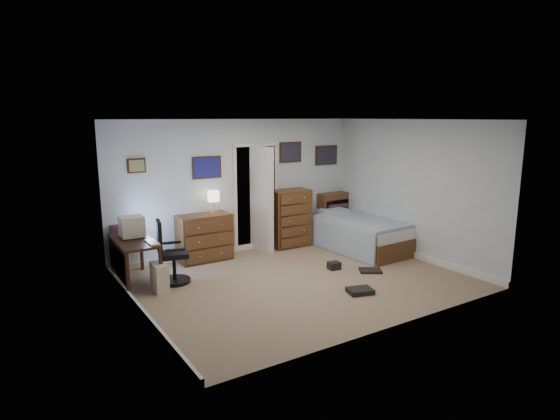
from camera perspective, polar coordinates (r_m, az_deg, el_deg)
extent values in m
cube|color=gray|center=(7.50, 2.26, -8.60)|extent=(5.00, 4.00, 0.02)
cube|color=#331B11|center=(7.54, -17.40, -3.58)|extent=(0.59, 1.21, 0.04)
cube|color=#331B11|center=(7.07, -18.06, -7.55)|extent=(0.05, 0.05, 0.65)
cube|color=#331B11|center=(7.17, -14.31, -7.05)|extent=(0.05, 0.05, 0.65)
cube|color=#331B11|center=(8.12, -19.82, -5.22)|extent=(0.05, 0.05, 0.65)
cube|color=#331B11|center=(8.21, -16.54, -4.82)|extent=(0.05, 0.05, 0.65)
cube|color=#331B11|center=(7.58, -19.16, -6.02)|extent=(0.06, 1.10, 0.46)
cube|color=beige|center=(7.65, -17.63, -1.91)|extent=(0.36, 0.34, 0.31)
cube|color=#8CB2F2|center=(7.69, -16.33, -1.77)|extent=(0.02, 0.26, 0.20)
cube|color=beige|center=(7.68, -17.56, -3.11)|extent=(0.24, 0.24, 0.02)
cube|color=beige|center=(7.26, -15.31, -3.81)|extent=(0.15, 0.37, 0.02)
cube|color=beige|center=(7.22, -14.48, -7.94)|extent=(0.20, 0.39, 0.41)
cube|color=black|center=(7.25, -13.74, -7.83)|extent=(0.01, 0.28, 0.32)
cylinder|color=black|center=(7.56, -12.68, -8.40)|extent=(0.58, 0.58, 0.06)
cylinder|color=black|center=(7.50, -12.75, -6.93)|extent=(0.07, 0.07, 0.37)
cube|color=black|center=(7.43, -12.82, -5.29)|extent=(0.49, 0.49, 0.07)
cube|color=black|center=(7.34, -14.51, -3.25)|extent=(0.14, 0.38, 0.51)
cube|color=black|center=(7.18, -12.65, -4.78)|extent=(0.28, 0.11, 0.04)
cube|color=black|center=(7.61, -13.07, -3.89)|extent=(0.28, 0.11, 0.04)
cube|color=maroon|center=(8.26, -19.39, -4.39)|extent=(0.17, 0.17, 0.80)
cube|color=#58341B|center=(8.49, -9.21, -3.33)|extent=(0.95, 0.48, 0.84)
cylinder|color=gold|center=(8.47, -8.06, -0.34)|extent=(0.13, 0.13, 0.02)
cylinder|color=gold|center=(8.44, -8.09, 0.50)|extent=(0.03, 0.03, 0.25)
cylinder|color=beige|center=(8.41, -8.12, 1.69)|extent=(0.21, 0.21, 0.19)
cube|color=black|center=(9.33, -3.93, 1.77)|extent=(0.90, 0.60, 2.00)
cube|color=white|center=(8.83, -5.48, 1.20)|extent=(0.06, 0.05, 2.00)
cube|color=white|center=(9.27, -0.51, 1.73)|extent=(0.06, 0.05, 2.00)
cube|color=white|center=(8.92, -3.00, 7.94)|extent=(0.96, 0.05, 0.06)
cube|color=white|center=(8.93, -2.85, 1.35)|extent=(0.31, 0.77, 2.00)
sphere|color=gold|center=(8.95, -0.64, 1.39)|extent=(0.06, 0.06, 0.06)
cube|color=#58341B|center=(9.27, 1.19, -1.00)|extent=(0.80, 0.50, 1.13)
cube|color=#58341B|center=(10.19, 7.26, -0.47)|extent=(1.07, 0.31, 0.96)
cube|color=black|center=(10.09, 7.59, 0.45)|extent=(0.98, 0.15, 0.32)
cube|color=maroon|center=(10.10, 7.58, 0.22)|extent=(0.85, 0.17, 0.23)
cube|color=#58341B|center=(9.27, 9.54, -3.63)|extent=(1.10, 2.08, 0.36)
cube|color=white|center=(9.20, 9.60, -2.00)|extent=(1.06, 2.04, 0.18)
cube|color=#527998|center=(9.10, 10.07, -1.44)|extent=(1.15, 1.78, 0.10)
cube|color=#527998|center=(8.81, 7.49, -3.63)|extent=(0.11, 1.73, 0.55)
cube|color=#7A95C3|center=(9.72, 6.50, -0.28)|extent=(0.58, 0.41, 0.13)
cube|color=#331E11|center=(8.10, -17.09, 5.20)|extent=(0.30, 0.03, 0.24)
cube|color=olive|center=(8.08, -17.06, 5.19)|extent=(0.25, 0.01, 0.19)
cube|color=#331E11|center=(8.52, -8.91, 5.16)|extent=(0.55, 0.03, 0.40)
cube|color=#0B0B50|center=(8.51, -8.86, 5.15)|extent=(0.50, 0.01, 0.35)
cube|color=#331E11|center=(9.36, 1.28, 7.07)|extent=(0.50, 0.03, 0.40)
cube|color=black|center=(9.35, 1.34, 7.06)|extent=(0.45, 0.01, 0.35)
cube|color=#331E11|center=(9.89, 5.66, 6.67)|extent=(0.55, 0.03, 0.40)
cube|color=black|center=(9.88, 5.72, 6.66)|extent=(0.50, 0.01, 0.35)
cube|color=black|center=(8.03, 6.60, -6.75)|extent=(0.22, 0.19, 0.13)
cube|color=black|center=(7.05, 9.73, -9.68)|extent=(0.42, 0.36, 0.07)
cube|color=black|center=(8.02, 10.96, -7.26)|extent=(0.45, 0.42, 0.04)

